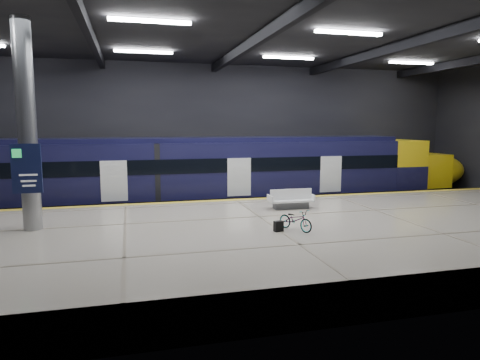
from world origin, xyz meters
name	(u,v)px	position (x,y,z in m)	size (l,w,h in m)	color
ground	(252,238)	(0.00, 0.00, 0.00)	(30.00, 30.00, 0.00)	black
room_shell	(253,96)	(0.00, 0.00, 5.72)	(30.10, 16.10, 8.05)	black
platform	(272,240)	(0.00, -2.50, 0.55)	(30.00, 11.00, 1.10)	beige
safety_strip	(236,200)	(0.00, 2.75, 1.11)	(30.00, 0.40, 0.01)	yellow
rails	(224,210)	(0.00, 5.50, 0.08)	(30.00, 1.52, 0.16)	gray
train	(210,173)	(-0.71, 5.50, 2.06)	(29.40, 2.84, 3.79)	black
bench	(291,202)	(1.72, 0.15, 1.39)	(1.88, 0.79, 0.83)	#595B60
bicycle	(296,220)	(0.51, -3.38, 1.46)	(0.48, 1.38, 0.72)	#99999E
pannier_bag	(278,226)	(-0.09, -3.38, 1.28)	(0.30, 0.18, 0.35)	black
info_column	(27,129)	(-8.00, -1.03, 4.46)	(0.90, 0.78, 6.90)	#9EA0A5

